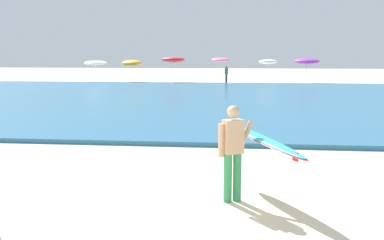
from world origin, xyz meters
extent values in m
plane|color=beige|center=(0.00, 0.00, 0.00)|extent=(160.00, 160.00, 0.00)
cube|color=teal|center=(0.00, 19.72, 0.07)|extent=(120.00, 28.00, 0.14)
cylinder|color=#338E56|center=(1.58, 0.94, 0.44)|extent=(0.15, 0.15, 0.88)
cylinder|color=#338E56|center=(1.74, 1.03, 0.44)|extent=(0.15, 0.15, 0.88)
cube|color=tan|center=(1.66, 0.98, 1.18)|extent=(0.40, 0.35, 0.60)
sphere|color=tan|center=(1.66, 0.98, 1.62)|extent=(0.22, 0.22, 0.22)
cylinder|color=tan|center=(1.46, 0.88, 1.13)|extent=(0.10, 0.10, 0.58)
cylinder|color=tan|center=(1.89, 1.13, 1.20)|extent=(0.32, 0.23, 0.51)
ellipsoid|color=#33BCD6|center=(2.12, 1.23, 1.13)|extent=(1.61, 2.67, 0.28)
ellipsoid|color=red|center=(2.12, 1.23, 1.11)|extent=(1.69, 2.78, 0.24)
cube|color=red|center=(2.66, 0.22, 1.01)|extent=(0.08, 0.13, 0.14)
cylinder|color=beige|center=(-12.24, 35.80, 0.88)|extent=(0.05, 0.05, 1.76)
ellipsoid|color=white|center=(-12.24, 35.80, 1.82)|extent=(2.21, 2.23, 0.53)
cylinder|color=beige|center=(-8.37, 34.49, 0.88)|extent=(0.05, 0.05, 1.75)
ellipsoid|color=#F4A31E|center=(-8.37, 34.49, 1.83)|extent=(1.84, 1.88, 0.70)
cylinder|color=beige|center=(-4.53, 34.71, 1.03)|extent=(0.05, 0.05, 2.06)
ellipsoid|color=red|center=(-4.53, 34.71, 2.14)|extent=(2.13, 2.14, 0.58)
cylinder|color=beige|center=(-0.26, 36.96, 1.03)|extent=(0.05, 0.05, 2.07)
ellipsoid|color=pink|center=(-0.26, 36.96, 2.12)|extent=(1.77, 1.79, 0.49)
cylinder|color=beige|center=(4.17, 36.02, 0.94)|extent=(0.05, 0.05, 1.88)
ellipsoid|color=white|center=(4.17, 36.02, 1.95)|extent=(1.74, 1.75, 0.45)
cylinder|color=beige|center=(7.58, 35.32, 0.97)|extent=(0.05, 0.05, 1.95)
ellipsoid|color=purple|center=(7.58, 35.32, 2.02)|extent=(2.21, 2.24, 0.63)
cylinder|color=#383842|center=(0.38, 34.46, 0.42)|extent=(0.20, 0.20, 0.84)
cube|color=#338C4C|center=(0.38, 34.46, 1.11)|extent=(0.32, 0.20, 0.54)
sphere|color=brown|center=(0.38, 34.46, 1.48)|extent=(0.20, 0.20, 0.20)
camera|label=1|loc=(1.81, -6.92, 2.61)|focal=42.61mm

